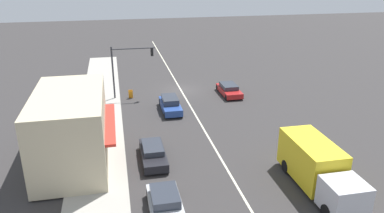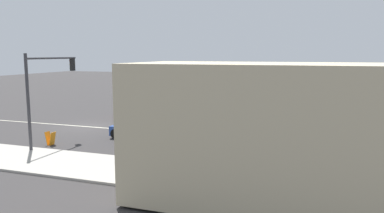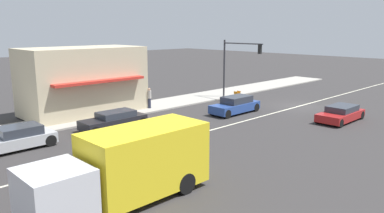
{
  "view_description": "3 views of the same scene",
  "coord_description": "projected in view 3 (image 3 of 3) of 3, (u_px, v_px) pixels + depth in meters",
  "views": [
    {
      "loc": [
        7.27,
        40.72,
        13.66
      ],
      "look_at": [
        1.04,
        11.22,
        2.18
      ],
      "focal_mm": 35.0,
      "sensor_mm": 36.0,
      "label": 1
    },
    {
      "loc": [
        24.59,
        17.5,
        5.69
      ],
      "look_at": [
        -0.98,
        8.61,
        1.86
      ],
      "focal_mm": 35.0,
      "sensor_mm": 36.0,
      "label": 2
    },
    {
      "loc": [
        -16.76,
        29.64,
        6.78
      ],
      "look_at": [
        1.69,
        11.72,
        1.42
      ],
      "focal_mm": 35.0,
      "sensor_mm": 36.0,
      "label": 3
    }
  ],
  "objects": [
    {
      "name": "coupe_blue",
      "position": [
        235.0,
        105.0,
        30.49
      ],
      "size": [
        1.76,
        4.55,
        1.39
      ],
      "color": "#284793",
      "rests_on": "ground"
    },
    {
      "name": "hatchback_red",
      "position": [
        341.0,
        114.0,
        27.89
      ],
      "size": [
        1.9,
        4.42,
        1.17
      ],
      "color": "#AD1E1E",
      "rests_on": "ground"
    },
    {
      "name": "sidewalk_right",
      "position": [
        55.0,
        123.0,
        27.06
      ],
      "size": [
        4.0,
        73.0,
        0.12
      ],
      "primitive_type": "cube",
      "color": "#A8A399",
      "rests_on": "ground"
    },
    {
      "name": "sedan_dark",
      "position": [
        114.0,
        120.0,
        25.83
      ],
      "size": [
        1.74,
        4.59,
        1.2
      ],
      "color": "black",
      "rests_on": "ground"
    },
    {
      "name": "warning_aframe_sign",
      "position": [
        237.0,
        95.0,
        36.32
      ],
      "size": [
        0.45,
        0.53,
        0.84
      ],
      "color": "orange",
      "rests_on": "ground"
    },
    {
      "name": "traffic_signal_main",
      "position": [
        236.0,
        59.0,
        35.8
      ],
      "size": [
        4.59,
        0.34,
        5.6
      ],
      "color": "#333338",
      "rests_on": "sidewalk_right"
    },
    {
      "name": "sedan_silver",
      "position": [
        17.0,
        138.0,
        21.43
      ],
      "size": [
        1.88,
        4.1,
        1.32
      ],
      "color": "#B7BABF",
      "rests_on": "ground"
    },
    {
      "name": "pedestrian",
      "position": [
        149.0,
        98.0,
        31.82
      ],
      "size": [
        0.34,
        0.34,
        1.73
      ],
      "color": "#282D42",
      "rests_on": "sidewalk_right"
    },
    {
      "name": "lane_marking_center",
      "position": [
        299.0,
        106.0,
        33.37
      ],
      "size": [
        0.16,
        60.0,
        0.01
      ],
      "primitive_type": "cube",
      "color": "beige",
      "rests_on": "ground"
    },
    {
      "name": "building_corner_store",
      "position": [
        83.0,
        80.0,
        29.95
      ],
      "size": [
        5.46,
        9.34,
        5.23
      ],
      "color": "#C6B793",
      "rests_on": "sidewalk_right"
    },
    {
      "name": "ground_plane",
      "position": [
        133.0,
        151.0,
        21.1
      ],
      "size": [
        160.0,
        160.0,
        0.0
      ],
      "primitive_type": "plane",
      "color": "#333030"
    },
    {
      "name": "delivery_truck",
      "position": [
        127.0,
        167.0,
        14.7
      ],
      "size": [
        2.44,
        7.5,
        2.87
      ],
      "color": "silver",
      "rests_on": "ground"
    }
  ]
}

